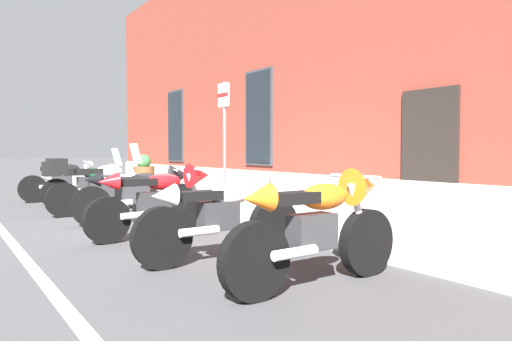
# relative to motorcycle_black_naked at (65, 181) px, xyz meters

# --- Properties ---
(ground_plane) EXTENTS (140.00, 140.00, 0.00)m
(ground_plane) POSITION_rel_motorcycle_black_naked_xyz_m (4.45, 1.43, -0.48)
(ground_plane) COLOR #38383A
(sidewalk) EXTENTS (32.02, 3.07, 0.15)m
(sidewalk) POSITION_rel_motorcycle_black_naked_xyz_m (4.45, 2.96, -0.41)
(sidewalk) COLOR gray
(sidewalk) RESTS_ON ground_plane
(lane_stripe) EXTENTS (32.02, 0.12, 0.01)m
(lane_stripe) POSITION_rel_motorcycle_black_naked_xyz_m (4.45, -1.77, -0.48)
(lane_stripe) COLOR silver
(lane_stripe) RESTS_ON ground_plane
(brick_pub_facade) EXTENTS (26.02, 8.00, 7.15)m
(brick_pub_facade) POSITION_rel_motorcycle_black_naked_xyz_m (4.45, 8.44, 3.08)
(brick_pub_facade) COLOR maroon
(brick_pub_facade) RESTS_ON ground_plane
(motorcycle_black_naked) EXTENTS (0.62, 2.05, 0.97)m
(motorcycle_black_naked) POSITION_rel_motorcycle_black_naked_xyz_m (0.00, 0.00, 0.00)
(motorcycle_black_naked) COLOR black
(motorcycle_black_naked) RESTS_ON ground_plane
(motorcycle_green_touring) EXTENTS (0.62, 2.04, 1.29)m
(motorcycle_green_touring) POSITION_rel_motorcycle_black_naked_xyz_m (1.55, 0.09, 0.05)
(motorcycle_green_touring) COLOR black
(motorcycle_green_touring) RESTS_ON ground_plane
(motorcycle_silver_touring) EXTENTS (0.62, 2.15, 1.38)m
(motorcycle_silver_touring) POSITION_rel_motorcycle_black_naked_xyz_m (2.93, -0.02, 0.09)
(motorcycle_silver_touring) COLOR black
(motorcycle_silver_touring) RESTS_ON ground_plane
(motorcycle_black_sport) EXTENTS (0.69, 2.16, 0.98)m
(motorcycle_black_sport) POSITION_rel_motorcycle_black_naked_xyz_m (4.44, 0.32, 0.06)
(motorcycle_black_sport) COLOR black
(motorcycle_black_sport) RESTS_ON ground_plane
(motorcycle_red_sport) EXTENTS (0.62, 2.08, 1.04)m
(motorcycle_red_sport) POSITION_rel_motorcycle_black_naked_xyz_m (5.83, 0.07, 0.08)
(motorcycle_red_sport) COLOR black
(motorcycle_red_sport) RESTS_ON ground_plane
(motorcycle_white_sport) EXTENTS (0.62, 2.10, 0.99)m
(motorcycle_white_sport) POSITION_rel_motorcycle_black_naked_xyz_m (7.53, 0.14, 0.06)
(motorcycle_white_sport) COLOR black
(motorcycle_white_sport) RESTS_ON ground_plane
(motorcycle_orange_sport) EXTENTS (0.62, 2.02, 1.07)m
(motorcycle_orange_sport) POSITION_rel_motorcycle_black_naked_xyz_m (8.92, 0.30, 0.09)
(motorcycle_orange_sport) COLOR black
(motorcycle_orange_sport) RESTS_ON ground_plane
(parking_sign) EXTENTS (0.36, 0.07, 2.39)m
(parking_sign) POSITION_rel_motorcycle_black_naked_xyz_m (4.34, 1.96, 1.21)
(parking_sign) COLOR #4C4C51
(parking_sign) RESTS_ON sidewalk
(barrel_planter) EXTENTS (0.63, 0.63, 0.97)m
(barrel_planter) POSITION_rel_motorcycle_black_naked_xyz_m (-0.82, 2.31, 0.08)
(barrel_planter) COLOR brown
(barrel_planter) RESTS_ON sidewalk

